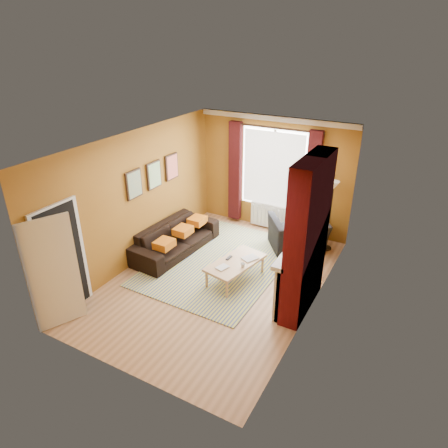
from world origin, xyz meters
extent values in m
plane|color=#966844|center=(0.00, 0.00, 0.00)|extent=(5.50, 5.50, 0.00)
cube|color=#8E5C1B|center=(0.00, 2.75, 1.40)|extent=(3.80, 0.02, 2.80)
cube|color=#8E5C1B|center=(0.00, -2.75, 1.40)|extent=(3.80, 0.02, 2.80)
cube|color=#8E5C1B|center=(1.90, 0.00, 1.40)|extent=(0.02, 5.50, 2.80)
cube|color=#8E5C1B|center=(-1.90, 0.00, 1.40)|extent=(0.02, 5.50, 2.80)
cube|color=silver|center=(0.00, 0.00, 2.80)|extent=(3.80, 5.50, 0.01)
cube|color=#4D0B0F|center=(1.72, 0.00, 1.40)|extent=(0.35, 1.40, 2.80)
cube|color=silver|center=(1.53, 0.00, 0.55)|extent=(0.12, 1.30, 1.10)
cube|color=silver|center=(1.48, 0.00, 1.08)|extent=(0.22, 1.40, 0.08)
cube|color=silver|center=(1.51, -0.58, 0.52)|extent=(0.16, 0.14, 1.04)
cube|color=silver|center=(1.51, 0.58, 0.52)|extent=(0.16, 0.14, 1.04)
cube|color=black|center=(1.56, 0.00, 0.45)|extent=(0.06, 0.80, 0.90)
cube|color=black|center=(1.54, 0.00, 0.03)|extent=(0.20, 1.00, 0.06)
cube|color=silver|center=(1.49, -0.35, 1.20)|extent=(0.03, 0.12, 0.16)
cube|color=black|center=(1.49, -0.10, 1.19)|extent=(0.03, 0.10, 0.14)
cylinder|color=black|center=(1.49, 0.15, 1.18)|extent=(0.10, 0.10, 0.12)
cube|color=black|center=(1.53, 0.00, 1.85)|extent=(0.03, 0.60, 0.75)
cube|color=olive|center=(1.51, 0.00, 1.85)|extent=(0.01, 0.52, 0.66)
cube|color=silver|center=(0.00, 2.71, 2.74)|extent=(3.80, 0.08, 0.12)
cube|color=white|center=(0.00, 2.72, 1.55)|extent=(1.60, 0.04, 1.90)
cube|color=white|center=(0.00, 2.68, 1.55)|extent=(1.50, 0.02, 1.80)
cube|color=silver|center=(0.00, 2.70, 1.55)|extent=(0.06, 0.04, 1.90)
cube|color=#3B0D0F|center=(-0.98, 2.63, 1.35)|extent=(0.30, 0.16, 2.50)
cube|color=#3B0D0F|center=(0.98, 2.63, 1.35)|extent=(0.30, 0.16, 2.50)
cylinder|color=black|center=(0.00, 2.63, 2.55)|extent=(2.30, 0.05, 0.05)
cube|color=silver|center=(0.00, 2.65, 0.35)|extent=(1.00, 0.10, 0.60)
cube|color=silver|center=(-0.45, 2.59, 0.35)|extent=(0.04, 0.03, 0.56)
cube|color=silver|center=(-0.34, 2.59, 0.35)|extent=(0.04, 0.03, 0.56)
cube|color=silver|center=(-0.23, 2.59, 0.35)|extent=(0.04, 0.03, 0.56)
cube|color=silver|center=(-0.12, 2.59, 0.35)|extent=(0.04, 0.03, 0.56)
cube|color=silver|center=(-0.01, 2.59, 0.35)|extent=(0.04, 0.03, 0.56)
cube|color=silver|center=(0.10, 2.59, 0.35)|extent=(0.04, 0.03, 0.56)
cube|color=silver|center=(0.21, 2.59, 0.35)|extent=(0.04, 0.03, 0.56)
cube|color=silver|center=(0.32, 2.59, 0.35)|extent=(0.04, 0.03, 0.56)
cube|color=silver|center=(0.43, 2.59, 0.35)|extent=(0.04, 0.03, 0.56)
cube|color=black|center=(-1.87, -0.10, 1.75)|extent=(0.04, 0.44, 0.58)
cube|color=gold|center=(-1.84, -0.10, 1.75)|extent=(0.01, 0.38, 0.52)
cube|color=black|center=(-1.87, 0.55, 1.75)|extent=(0.04, 0.44, 0.58)
cube|color=green|center=(-1.84, 0.55, 1.75)|extent=(0.01, 0.38, 0.52)
cube|color=black|center=(-1.87, 1.20, 1.75)|extent=(0.04, 0.44, 0.58)
cube|color=#D23456|center=(-1.84, 1.20, 1.75)|extent=(0.01, 0.38, 0.52)
cube|color=silver|center=(-1.88, -2.05, 1.00)|extent=(0.05, 0.94, 2.06)
cube|color=black|center=(-1.85, -2.05, 1.00)|extent=(0.02, 0.80, 1.98)
cube|color=silver|center=(-1.68, -2.41, 1.00)|extent=(0.37, 0.74, 1.98)
imported|color=#39692E|center=(1.49, 0.45, 1.26)|extent=(0.14, 0.10, 0.27)
cube|color=#B95B0F|center=(-1.27, -0.03, 0.51)|extent=(0.34, 0.40, 0.16)
cube|color=#B95B0F|center=(-1.27, 0.67, 0.51)|extent=(0.34, 0.40, 0.16)
cube|color=#B95B0F|center=(-1.27, 1.27, 0.51)|extent=(0.34, 0.40, 0.16)
cube|color=#354A92|center=(-0.29, 0.63, 0.01)|extent=(2.60, 3.56, 0.02)
imported|color=black|center=(-1.42, 0.57, 0.33)|extent=(1.05, 2.31, 0.66)
imported|color=black|center=(0.96, 1.98, 0.38)|extent=(1.57, 1.54, 0.77)
cube|color=tan|center=(0.30, 0.18, 0.40)|extent=(0.88, 1.38, 0.05)
cylinder|color=tan|center=(-0.07, -0.33, 0.19)|extent=(0.06, 0.06, 0.37)
cylinder|color=tan|center=(0.43, -0.43, 0.19)|extent=(0.06, 0.06, 0.37)
cylinder|color=tan|center=(0.16, 0.79, 0.19)|extent=(0.06, 0.06, 0.37)
cylinder|color=tan|center=(0.66, 0.69, 0.19)|extent=(0.06, 0.06, 0.37)
cylinder|color=#A27646|center=(0.58, 2.03, 0.20)|extent=(0.38, 0.38, 0.40)
cylinder|color=black|center=(1.55, 2.32, 0.02)|extent=(0.27, 0.27, 0.03)
cylinder|color=black|center=(1.55, 2.32, 0.78)|extent=(0.03, 0.03, 1.51)
cone|color=beige|center=(1.55, 2.32, 1.55)|extent=(0.27, 0.27, 0.18)
imported|color=#999999|center=(0.10, -0.12, 0.44)|extent=(0.24, 0.28, 0.02)
imported|color=#999999|center=(0.40, 0.47, 0.44)|extent=(0.34, 0.37, 0.02)
imported|color=#999999|center=(0.51, 0.06, 0.47)|extent=(0.12, 0.12, 0.08)
cube|color=#262628|center=(0.13, 0.22, 0.44)|extent=(0.06, 0.18, 0.02)
camera|label=1|loc=(3.33, -5.85, 4.53)|focal=32.00mm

